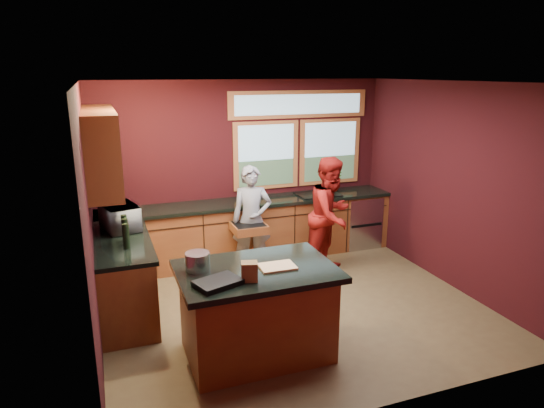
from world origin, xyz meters
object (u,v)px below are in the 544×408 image
island (257,311)px  stock_pot (198,262)px  cutting_board (277,267)px  person_grey (252,219)px  person_red (331,215)px

island → stock_pot: bearing=164.7°
cutting_board → island: bearing=166.0°
island → cutting_board: (0.20, -0.05, 0.48)m
island → stock_pot: stock_pot is taller
stock_pot → island: bearing=-15.3°
person_grey → cutting_board: size_ratio=4.42×
person_grey → person_red: 1.13m
cutting_board → stock_pot: stock_pot is taller
island → person_grey: (0.62, 2.09, 0.30)m
person_grey → island: bearing=-91.0°
island → stock_pot: 0.80m
cutting_board → person_red: bearing=49.9°
island → person_grey: bearing=73.5°
cutting_board → stock_pot: bearing=165.1°
person_red → island: bearing=-166.5°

